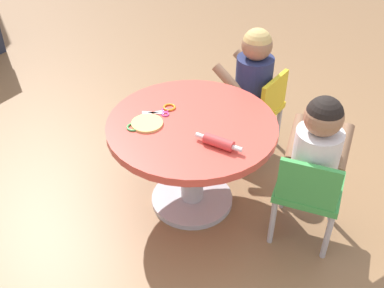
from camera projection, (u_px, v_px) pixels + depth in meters
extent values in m
plane|color=olive|center=(192.00, 200.00, 2.53)|extent=(10.00, 10.00, 0.00)
cylinder|color=silver|center=(192.00, 198.00, 2.52)|extent=(0.44, 0.44, 0.03)
cylinder|color=silver|center=(192.00, 167.00, 2.39)|extent=(0.12, 0.12, 0.48)
cylinder|color=#D84C3F|center=(192.00, 126.00, 2.23)|extent=(0.83, 0.83, 0.04)
cylinder|color=#B7B7BC|center=(335.00, 200.00, 2.33)|extent=(0.03, 0.03, 0.28)
cylinder|color=#B7B7BC|center=(284.00, 187.00, 2.41)|extent=(0.03, 0.03, 0.28)
cylinder|color=#B7B7BC|center=(327.00, 237.00, 2.14)|extent=(0.03, 0.03, 0.28)
cylinder|color=#B7B7BC|center=(272.00, 222.00, 2.22)|extent=(0.03, 0.03, 0.28)
cube|color=green|center=(309.00, 187.00, 2.18)|extent=(0.38, 0.38, 0.04)
cube|color=green|center=(308.00, 185.00, 2.00)|extent=(0.10, 0.26, 0.22)
cube|color=#3F4772|center=(309.00, 187.00, 2.18)|extent=(0.34, 0.33, 0.04)
cylinder|color=white|center=(315.00, 159.00, 2.08)|extent=(0.21, 0.21, 0.30)
sphere|color=#997051|center=(324.00, 117.00, 1.94)|extent=(0.17, 0.17, 0.17)
sphere|color=black|center=(324.00, 115.00, 1.93)|extent=(0.16, 0.16, 0.16)
cylinder|color=#997051|center=(344.00, 147.00, 2.10)|extent=(0.22, 0.12, 0.17)
cylinder|color=#997051|center=(296.00, 137.00, 2.17)|extent=(0.22, 0.12, 0.17)
cylinder|color=#B7B7BC|center=(242.00, 113.00, 2.97)|extent=(0.03, 0.03, 0.28)
cylinder|color=#B7B7BC|center=(220.00, 132.00, 2.81)|extent=(0.03, 0.03, 0.28)
cylinder|color=#B7B7BC|center=(278.00, 126.00, 2.85)|extent=(0.03, 0.03, 0.28)
cylinder|color=#B7B7BC|center=(257.00, 147.00, 2.68)|extent=(0.03, 0.03, 0.28)
cube|color=yellow|center=(251.00, 107.00, 2.73)|extent=(0.41, 0.41, 0.04)
cube|color=yellow|center=(274.00, 96.00, 2.59)|extent=(0.24, 0.17, 0.22)
cube|color=#3F4772|center=(251.00, 107.00, 2.73)|extent=(0.37, 0.38, 0.04)
cylinder|color=navy|center=(254.00, 82.00, 2.63)|extent=(0.21, 0.21, 0.30)
sphere|color=#997051|center=(257.00, 45.00, 2.49)|extent=(0.17, 0.17, 0.17)
sphere|color=tan|center=(257.00, 43.00, 2.48)|extent=(0.16, 0.16, 0.16)
cylinder|color=#997051|center=(249.00, 66.00, 2.73)|extent=(0.16, 0.21, 0.17)
cylinder|color=#997051|center=(229.00, 81.00, 2.59)|extent=(0.16, 0.21, 0.17)
cylinder|color=#D83F3F|center=(219.00, 142.00, 2.05)|extent=(0.11, 0.15, 0.05)
cylinder|color=white|center=(201.00, 136.00, 2.09)|extent=(0.04, 0.05, 0.02)
cylinder|color=white|center=(237.00, 149.00, 2.01)|extent=(0.04, 0.05, 0.02)
cube|color=silver|center=(153.00, 113.00, 2.28)|extent=(0.05, 0.11, 0.01)
cube|color=silver|center=(153.00, 113.00, 2.28)|extent=(0.02, 0.11, 0.01)
torus|color=#D83F99|center=(165.00, 110.00, 2.30)|extent=(0.04, 0.04, 0.01)
torus|color=#D83F99|center=(165.00, 114.00, 2.27)|extent=(0.04, 0.04, 0.01)
cylinder|color=#F2CC72|center=(147.00, 123.00, 2.20)|extent=(0.15, 0.15, 0.01)
torus|color=#4CB259|center=(133.00, 127.00, 2.18)|extent=(0.07, 0.07, 0.01)
torus|color=orange|center=(169.00, 107.00, 2.32)|extent=(0.06, 0.06, 0.01)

